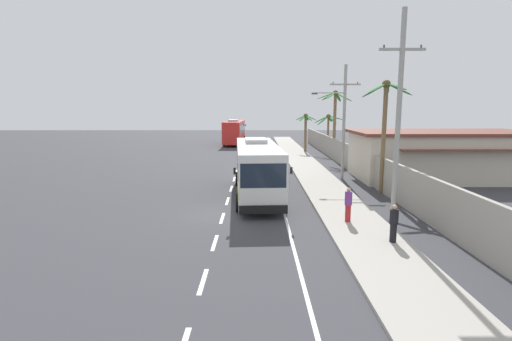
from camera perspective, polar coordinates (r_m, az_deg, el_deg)
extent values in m
plane|color=#3A3A3F|center=(21.83, -4.49, -6.27)|extent=(160.00, 160.00, 0.00)
cube|color=#A8A399|center=(31.88, 9.30, -1.28)|extent=(3.20, 90.00, 0.14)
cube|color=white|center=(13.79, -7.53, -15.82)|extent=(0.16, 2.00, 0.01)
cube|color=white|center=(17.29, -5.81, -10.50)|extent=(0.16, 2.00, 0.01)
cube|color=white|center=(20.89, -4.71, -6.98)|extent=(0.16, 2.00, 0.01)
cube|color=white|center=(24.56, -3.94, -4.50)|extent=(0.16, 2.00, 0.01)
cube|color=white|center=(28.26, -3.38, -2.66)|extent=(0.16, 2.00, 0.01)
cube|color=white|center=(31.98, -2.95, -1.26)|extent=(0.16, 2.00, 0.01)
cube|color=white|center=(35.73, -2.61, -0.14)|extent=(0.16, 2.00, 0.01)
cube|color=white|center=(39.48, -2.33, 0.76)|extent=(0.16, 2.00, 0.01)
cube|color=white|center=(43.24, -2.11, 1.50)|extent=(0.16, 2.00, 0.01)
cube|color=white|center=(47.01, -1.92, 2.13)|extent=(0.16, 2.00, 0.01)
cube|color=white|center=(50.79, -1.75, 2.66)|extent=(0.16, 2.00, 0.01)
cube|color=white|center=(54.57, -1.61, 3.12)|extent=(0.16, 2.00, 0.01)
cube|color=white|center=(58.35, -1.49, 3.52)|extent=(0.16, 2.00, 0.01)
cube|color=white|center=(62.13, -1.38, 3.87)|extent=(0.16, 2.00, 0.01)
cube|color=white|center=(65.92, -1.29, 4.18)|extent=(0.16, 2.00, 0.01)
cube|color=white|center=(69.71, -1.20, 4.46)|extent=(0.16, 2.00, 0.01)
cube|color=white|center=(36.46, 2.76, 0.05)|extent=(0.14, 70.00, 0.01)
cube|color=#9E998E|center=(36.34, 14.30, 1.64)|extent=(0.24, 60.00, 2.39)
cube|color=silver|center=(25.66, 0.45, 0.46)|extent=(3.20, 11.68, 3.04)
cube|color=#192333|center=(25.78, 0.42, 1.70)|extent=(3.18, 10.76, 0.97)
cube|color=#192333|center=(19.93, 1.36, -0.77)|extent=(2.38, 0.23, 1.28)
cube|color=yellow|center=(25.77, 0.44, -1.04)|extent=(3.22, 11.45, 0.55)
cube|color=black|center=(20.23, 1.36, -5.77)|extent=(2.54, 0.29, 0.44)
cube|color=#B7B7B7|center=(26.89, 0.28, 4.43)|extent=(1.56, 2.62, 0.28)
cube|color=black|center=(20.26, 5.49, 0.01)|extent=(0.12, 0.09, 0.36)
cube|color=black|center=(20.05, -2.88, -0.05)|extent=(0.12, 0.09, 0.36)
cylinder|color=black|center=(22.09, 4.33, -4.69)|extent=(0.37, 1.06, 1.04)
cylinder|color=black|center=(21.92, -2.29, -4.77)|extent=(0.37, 1.06, 1.04)
cylinder|color=black|center=(29.39, 2.54, -1.17)|extent=(0.37, 1.06, 1.04)
cylinder|color=black|center=(29.27, -2.42, -1.21)|extent=(0.37, 1.06, 1.04)
cube|color=red|center=(62.58, -2.92, 5.76)|extent=(3.02, 12.09, 3.28)
cube|color=#192333|center=(62.35, -2.94, 6.28)|extent=(3.02, 11.13, 1.05)
cube|color=#192333|center=(68.49, -2.47, 6.48)|extent=(2.38, 0.19, 1.38)
cube|color=red|center=(62.63, -2.91, 5.09)|extent=(3.05, 11.86, 0.59)
cube|color=black|center=(68.70, -2.45, 4.87)|extent=(2.54, 0.25, 0.44)
cube|color=#B7B7B7|center=(61.01, -3.06, 7.35)|extent=(1.52, 2.69, 0.28)
cube|color=black|center=(68.41, -3.72, 6.67)|extent=(0.12, 0.08, 0.36)
cube|color=black|center=(68.16, -1.24, 6.68)|extent=(0.12, 0.08, 0.36)
cylinder|color=black|center=(66.98, -3.66, 4.69)|extent=(0.36, 1.05, 1.04)
cylinder|color=black|center=(66.77, -1.49, 4.69)|extent=(0.36, 1.05, 1.04)
cylinder|color=black|center=(59.26, -4.45, 4.09)|extent=(0.36, 1.05, 1.04)
cylinder|color=black|center=(59.01, -2.00, 4.09)|extent=(0.36, 1.05, 1.04)
cylinder|color=black|center=(33.87, 4.39, -0.17)|extent=(0.11, 0.60, 0.60)
cylinder|color=black|center=(35.21, 4.28, 0.19)|extent=(0.13, 0.60, 0.60)
cube|color=red|center=(34.46, 4.34, 0.36)|extent=(0.27, 1.11, 0.36)
cube|color=black|center=(34.72, 4.32, 0.76)|extent=(0.25, 0.61, 0.12)
cylinder|color=gray|center=(33.94, 4.38, 0.36)|extent=(0.07, 0.32, 0.67)
cylinder|color=black|center=(33.97, 4.38, 1.12)|extent=(0.56, 0.05, 0.04)
sphere|color=#EAEACC|center=(33.88, 4.39, 0.86)|extent=(0.14, 0.14, 0.14)
cylinder|color=navy|center=(34.63, 4.33, 1.21)|extent=(0.32, 0.32, 0.56)
sphere|color=red|center=(34.58, 4.34, 1.88)|extent=(0.26, 0.26, 0.26)
cylinder|color=red|center=(20.15, 13.63, -6.15)|extent=(0.28, 0.28, 0.86)
cylinder|color=#75388E|center=(19.96, 13.72, -4.00)|extent=(0.36, 0.36, 0.68)
sphere|color=tan|center=(19.87, 13.77, -2.79)|extent=(0.20, 0.20, 0.20)
cylinder|color=black|center=(17.74, 19.79, -8.66)|extent=(0.28, 0.28, 0.80)
cylinder|color=black|center=(17.54, 19.91, -6.43)|extent=(0.36, 0.36, 0.63)
sphere|color=tan|center=(17.44, 19.99, -5.12)|extent=(0.21, 0.21, 0.21)
cylinder|color=#9E9E99|center=(19.50, 20.45, 6.64)|extent=(0.24, 0.24, 10.28)
cube|color=#9E9E99|center=(19.67, 21.02, 16.31)|extent=(2.12, 0.12, 0.12)
cylinder|color=#4C4742|center=(19.41, 18.60, 16.90)|extent=(0.08, 0.08, 0.16)
cylinder|color=#4C4742|center=(19.98, 23.40, 16.39)|extent=(0.08, 0.08, 0.16)
cylinder|color=#9E9E99|center=(32.16, 13.07, 6.79)|extent=(0.24, 0.24, 9.17)
cube|color=#9E9E99|center=(32.19, 13.28, 12.22)|extent=(2.43, 0.12, 0.12)
cylinder|color=#4C4742|center=(32.00, 11.55, 12.52)|extent=(0.08, 0.08, 0.16)
cylinder|color=#4C4742|center=(32.42, 15.00, 12.35)|extent=(0.08, 0.08, 0.16)
cylinder|color=#9E9E99|center=(31.91, 11.08, 11.15)|extent=(2.42, 0.09, 0.09)
cube|color=#4C4C51|center=(31.71, 8.89, 11.11)|extent=(0.44, 0.24, 0.14)
cylinder|color=brown|center=(51.10, 7.56, 5.29)|extent=(0.32, 0.32, 4.73)
ellipsoid|color=#3D893D|center=(51.05, 8.40, 7.67)|extent=(1.47, 0.45, 0.75)
ellipsoid|color=#3D893D|center=(51.67, 7.78, 7.67)|extent=(0.83, 1.46, 0.81)
ellipsoid|color=#3D893D|center=(51.30, 6.89, 7.72)|extent=(1.42, 1.09, 0.74)
ellipsoid|color=#3D893D|center=(50.48, 7.12, 7.61)|extent=(1.26, 1.23, 0.87)
ellipsoid|color=#3D893D|center=(50.43, 8.07, 7.64)|extent=(0.99, 1.44, 0.79)
sphere|color=brown|center=(50.99, 7.62, 7.99)|extent=(0.56, 0.56, 0.56)
cylinder|color=brown|center=(44.98, 11.74, 6.35)|extent=(0.34, 0.34, 7.40)
ellipsoid|color=#337F33|center=(45.10, 13.10, 10.49)|extent=(1.98, 0.46, 1.13)
ellipsoid|color=#337F33|center=(45.87, 12.25, 10.51)|extent=(1.28, 1.90, 1.10)
ellipsoid|color=#337F33|center=(45.61, 10.92, 10.65)|extent=(1.54, 1.83, 0.96)
ellipsoid|color=#337F33|center=(44.79, 10.58, 10.77)|extent=(2.09, 0.42, 0.85)
ellipsoid|color=#337F33|center=(44.07, 11.24, 10.77)|extent=(1.62, 1.81, 0.86)
ellipsoid|color=#337F33|center=(44.23, 12.78, 10.64)|extent=(1.38, 1.92, 0.97)
sphere|color=brown|center=(44.96, 11.90, 11.13)|extent=(0.56, 0.56, 0.56)
cylinder|color=brown|center=(27.56, 18.51, 4.24)|extent=(0.30, 0.30, 7.30)
ellipsoid|color=#28702D|center=(27.62, 20.62, 11.11)|extent=(1.75, 0.68, 0.90)
ellipsoid|color=#28702D|center=(28.35, 18.90, 11.21)|extent=(0.91, 1.76, 0.83)
ellipsoid|color=#28702D|center=(27.71, 17.22, 11.17)|extent=(1.60, 1.21, 0.99)
ellipsoid|color=#28702D|center=(26.82, 17.77, 11.49)|extent=(1.65, 1.32, 0.75)
ellipsoid|color=#28702D|center=(26.88, 20.23, 11.51)|extent=(1.11, 1.78, 0.61)
sphere|color=brown|center=(27.52, 18.91, 11.93)|extent=(0.56, 0.56, 0.56)
cylinder|color=brown|center=(49.87, 10.81, 5.08)|extent=(0.26, 0.26, 4.69)
ellipsoid|color=#28702D|center=(49.77, 12.06, 7.55)|extent=(2.08, 0.73, 0.64)
ellipsoid|color=#28702D|center=(50.72, 11.11, 7.47)|extent=(1.08, 1.97, 0.89)
ellipsoid|color=#28702D|center=(50.06, 9.85, 7.40)|extent=(1.87, 1.23, 1.03)
ellipsoid|color=#28702D|center=(49.18, 10.11, 7.26)|extent=(1.75, 1.28, 1.19)
ellipsoid|color=#28702D|center=(48.96, 11.45, 7.34)|extent=(1.00, 1.95, 0.99)
sphere|color=brown|center=(49.76, 10.89, 7.83)|extent=(0.56, 0.56, 0.56)
cube|color=beige|center=(35.29, 25.78, 1.85)|extent=(13.59, 6.97, 3.70)
cube|color=brown|center=(35.12, 26.01, 5.04)|extent=(14.40, 7.39, 0.24)
cube|color=brown|center=(31.80, 28.84, 2.59)|extent=(9.51, 0.80, 0.10)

